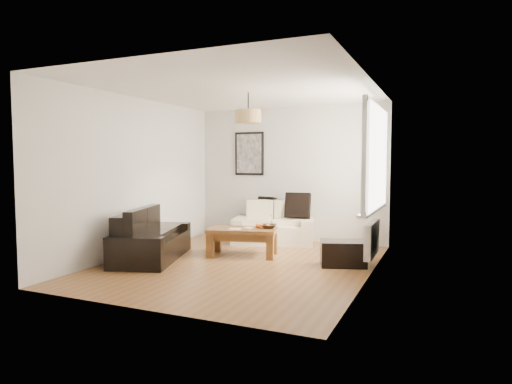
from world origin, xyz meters
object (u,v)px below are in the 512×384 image
at_px(ottoman, 343,253).
at_px(sofa_leather, 152,236).
at_px(loveseat_cream, 273,224).
at_px(coffee_table, 243,242).

bearing_deg(ottoman, sofa_leather, -165.65).
height_order(sofa_leather, ottoman, sofa_leather).
bearing_deg(loveseat_cream, ottoman, -54.20).
xyz_separation_m(loveseat_cream, sofa_leather, (-1.27, -2.02, -0.01)).
relative_size(coffee_table, ottoman, 1.70).
xyz_separation_m(loveseat_cream, coffee_table, (-0.06, -1.24, -0.14)).
bearing_deg(ottoman, coffee_table, 178.35).
bearing_deg(sofa_leather, ottoman, -93.54).
xyz_separation_m(sofa_leather, coffee_table, (1.22, 0.78, -0.14)).
distance_m(loveseat_cream, coffee_table, 1.25).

